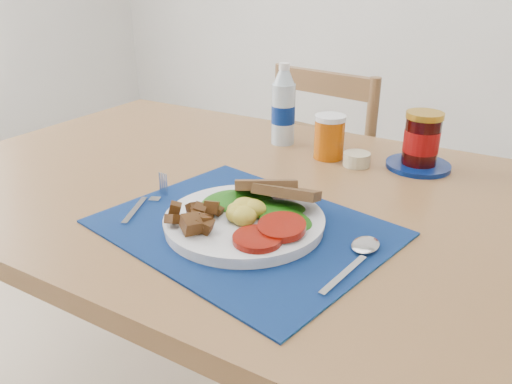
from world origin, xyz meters
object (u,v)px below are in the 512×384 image
Objects in this scene: chair_far at (336,164)px; water_bottle at (283,109)px; juice_glass at (329,138)px; jam_on_saucer at (421,144)px; breakfast_plate at (240,217)px.

water_bottle is at bearing 101.09° from chair_far.
juice_glass is 0.68× the size of jam_on_saucer.
chair_far is 0.61m from jam_on_saucer.
chair_far is 5.25× the size of water_bottle.
chair_far is at bearing 108.53° from juice_glass.
jam_on_saucer is (0.35, 0.00, -0.03)m from water_bottle.
breakfast_plate is at bearing 110.21° from chair_far.
breakfast_plate is 0.48m from water_bottle.
water_bottle is 0.35m from jam_on_saucer.
juice_glass is (-0.01, 0.41, 0.03)m from breakfast_plate.
jam_on_saucer is at bearing 0.02° from water_bottle.
water_bottle is (-0.15, 0.45, 0.07)m from breakfast_plate.
water_bottle is 2.09× the size of juice_glass.
water_bottle is 0.16m from juice_glass.
jam_on_saucer is at bearing 43.54° from breakfast_plate.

